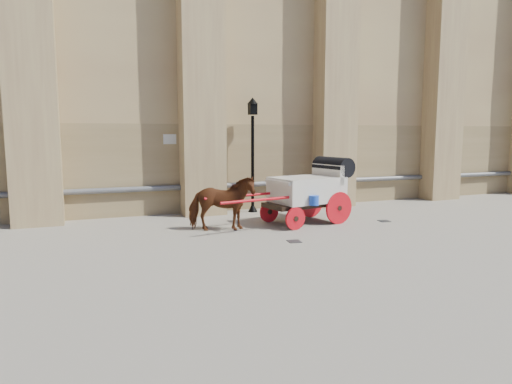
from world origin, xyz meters
name	(u,v)px	position (x,y,z in m)	size (l,w,h in m)	color
ground	(273,233)	(0.00, 0.00, 0.00)	(90.00, 90.00, 0.00)	gray
horse	(222,204)	(-1.20, 0.83, 0.77)	(0.83, 1.81, 1.53)	brown
carriage	(311,188)	(1.69, 1.04, 1.06)	(4.63, 1.99, 1.96)	black
street_lamp	(253,151)	(0.71, 3.42, 2.08)	(0.36, 0.36, 3.88)	black
drain_grate_near	(294,241)	(0.12, -1.05, 0.01)	(0.32, 0.32, 0.01)	black
drain_grate_far	(384,221)	(3.88, 0.34, 0.01)	(0.32, 0.32, 0.01)	black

